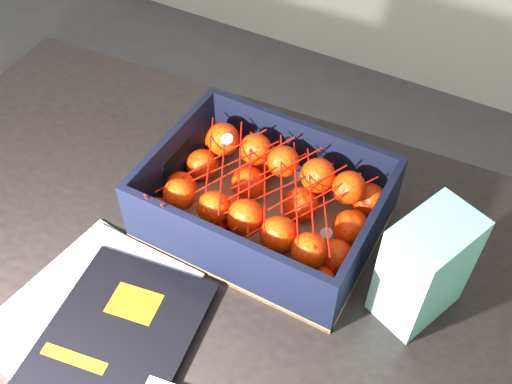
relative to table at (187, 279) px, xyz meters
The scene contains 6 objects.
table is the anchor object (origin of this frame).
magazine_stack 0.21m from the table, 98.97° to the right, with size 0.34×0.33×0.02m.
produce_crate 0.20m from the table, 48.94° to the left, with size 0.37×0.28×0.13m.
clementine_heap 0.22m from the table, 47.83° to the left, with size 0.36×0.26×0.11m.
mesh_net 0.24m from the table, 49.59° to the left, with size 0.31×0.25×0.09m.
retail_carton 0.43m from the table, 12.54° to the left, with size 0.08×0.13×0.19m, color silver.
Camera 1 is at (0.68, -0.33, 1.55)m, focal length 41.37 mm.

